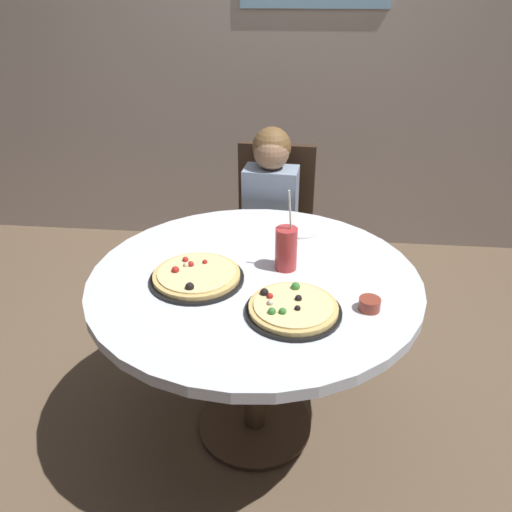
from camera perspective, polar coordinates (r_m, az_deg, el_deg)
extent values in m
plane|color=brown|center=(2.29, -0.13, -18.48)|extent=(8.00, 8.00, 0.00)
cube|color=#A8998E|center=(3.42, 3.41, 24.83)|extent=(5.20, 0.12, 2.90)
cylinder|color=silver|center=(1.82, -0.16, -2.68)|extent=(1.19, 1.19, 0.04)
cylinder|color=#4C3826|center=(2.04, -0.15, -11.49)|extent=(0.09, 0.09, 0.69)
cylinder|color=#4C3826|center=(2.28, -0.13, -18.31)|extent=(0.48, 0.48, 0.02)
cube|color=#382619|center=(2.65, 1.61, 0.55)|extent=(0.43, 0.43, 0.04)
cube|color=#382619|center=(2.70, 2.29, 7.20)|extent=(0.40, 0.07, 0.52)
cylinder|color=#382619|center=(2.65, -2.68, -5.15)|extent=(0.04, 0.04, 0.41)
cylinder|color=#382619|center=(2.60, 4.68, -5.89)|extent=(0.04, 0.04, 0.41)
cylinder|color=#382619|center=(2.93, -1.22, -1.51)|extent=(0.04, 0.04, 0.41)
cylinder|color=#382619|center=(2.89, 5.41, -2.11)|extent=(0.04, 0.04, 0.41)
cube|color=#3F4766|center=(2.62, 1.04, -5.05)|extent=(0.26, 0.34, 0.45)
cube|color=#8C9EB7|center=(2.52, 1.65, 5.14)|extent=(0.27, 0.18, 0.44)
sphere|color=#997051|center=(2.42, 1.75, 11.66)|extent=(0.17, 0.17, 0.17)
sphere|color=brown|center=(2.43, 1.83, 12.25)|extent=(0.18, 0.18, 0.18)
cylinder|color=black|center=(1.61, 4.22, -6.24)|extent=(0.31, 0.31, 0.01)
cylinder|color=#D8B266|center=(1.61, 4.24, -5.83)|extent=(0.28, 0.28, 0.02)
cylinder|color=beige|center=(1.60, 4.25, -5.51)|extent=(0.25, 0.25, 0.01)
sphere|color=#387F33|center=(1.55, 3.02, -6.27)|extent=(0.02, 0.02, 0.02)
sphere|color=black|center=(1.57, 4.71, -5.91)|extent=(0.02, 0.02, 0.02)
sphere|color=black|center=(1.62, 4.81, -4.78)|extent=(0.02, 0.02, 0.02)
sphere|color=black|center=(1.64, 0.95, -4.14)|extent=(0.03, 0.03, 0.03)
sphere|color=#387F33|center=(1.55, 1.81, -6.28)|extent=(0.03, 0.03, 0.03)
sphere|color=#387F33|center=(1.67, 4.49, -3.46)|extent=(0.03, 0.03, 0.03)
sphere|color=#B2231E|center=(1.62, 1.59, -4.56)|extent=(0.02, 0.02, 0.02)
sphere|color=beige|center=(1.59, 1.64, -5.30)|extent=(0.02, 0.02, 0.02)
cylinder|color=black|center=(1.79, -6.69, -2.55)|extent=(0.33, 0.33, 0.01)
cylinder|color=#D8B266|center=(1.78, -6.72, -2.17)|extent=(0.31, 0.31, 0.02)
cylinder|color=beige|center=(1.78, -6.74, -1.86)|extent=(0.27, 0.27, 0.01)
sphere|color=#B2231E|center=(1.79, -9.09, -1.57)|extent=(0.03, 0.03, 0.03)
sphere|color=#B2231E|center=(1.85, -7.97, -0.42)|extent=(0.02, 0.02, 0.02)
sphere|color=black|center=(1.68, -7.50, -3.45)|extent=(0.03, 0.03, 0.03)
sphere|color=#B2231E|center=(1.83, -5.79, -0.68)|extent=(0.02, 0.02, 0.02)
sphere|color=beige|center=(1.81, -7.89, -1.00)|extent=(0.02, 0.02, 0.02)
sphere|color=#B2231E|center=(1.81, -7.38, -0.93)|extent=(0.02, 0.02, 0.02)
cylinder|color=#B73333|center=(1.82, 3.42, 0.82)|extent=(0.08, 0.08, 0.16)
cylinder|color=white|center=(1.77, 3.91, 4.19)|extent=(0.03, 0.02, 0.22)
cylinder|color=brown|center=(1.66, 12.69, -5.34)|extent=(0.07, 0.07, 0.04)
cylinder|color=white|center=(2.14, 5.02, 3.05)|extent=(0.18, 0.18, 0.01)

